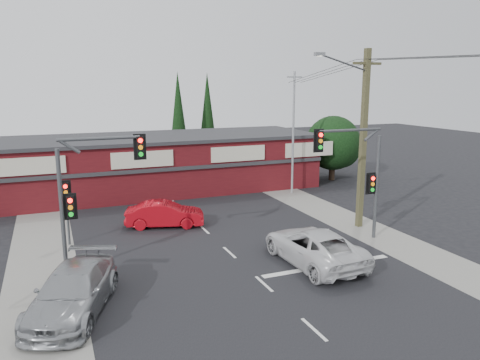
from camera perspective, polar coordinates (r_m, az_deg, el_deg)
name	(u,v)px	position (r m, az deg, el deg)	size (l,w,h in m)	color
ground	(244,266)	(21.63, 0.46, -10.40)	(120.00, 120.00, 0.00)	black
road_strip	(209,234)	(26.03, -3.83, -6.54)	(14.00, 70.00, 0.01)	black
verge_left	(42,254)	(24.85, -22.96, -8.35)	(3.00, 70.00, 0.02)	gray
verge_right	(339,217)	(29.69, 11.96, -4.46)	(3.00, 70.00, 0.02)	gray
stop_line	(328,266)	(21.93, 10.62, -10.24)	(6.50, 0.35, 0.01)	silver
white_suv	(314,246)	(21.92, 8.97, -7.96)	(2.70, 5.85, 1.63)	silver
silver_suv	(73,291)	(18.26, -19.68, -12.65)	(2.28, 5.62, 1.63)	#9EA0A3
red_sedan	(165,214)	(27.41, -9.15, -4.13)	(1.55, 4.45, 1.47)	#B60B15
lane_dashes	(245,267)	(21.47, 0.65, -10.53)	(0.12, 37.23, 0.01)	silver
shop_building	(146,163)	(36.60, -11.35, 2.01)	(27.30, 8.40, 4.22)	#490E13
tree_cluster	(332,146)	(41.02, 11.13, 4.11)	(5.90, 5.10, 5.50)	#2D2116
conifer_near	(178,113)	(44.03, -7.52, 8.11)	(1.80, 1.80, 9.25)	#2D2116
conifer_far	(208,111)	(46.94, -3.98, 8.40)	(1.80, 1.80, 9.25)	#2D2116
traffic_mast_left	(87,184)	(20.95, -18.18, -0.47)	(3.77, 0.27, 5.97)	#47494C
traffic_mast_right	(360,167)	(24.72, 14.38, 1.57)	(3.96, 0.27, 5.97)	#47494C
pedestal_signal	(66,199)	(25.15, -20.43, -2.23)	(0.55, 0.27, 3.38)	#47494C
utility_pole	(362,134)	(26.99, 14.60, 5.49)	(4.38, 0.59, 10.00)	brown
steel_pole	(293,131)	(34.96, 6.51, 5.97)	(1.20, 0.16, 9.00)	gray
power_lines	(445,62)	(22.83, 23.72, 13.01)	(2.01, 29.00, 1.22)	black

